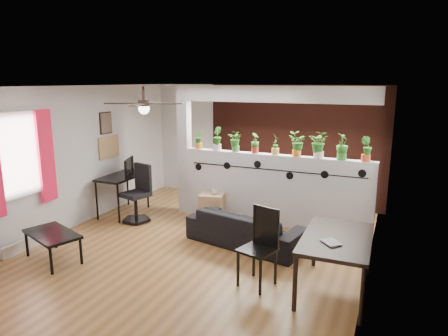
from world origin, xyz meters
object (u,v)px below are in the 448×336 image
(computer_desk, at_px, (122,179))
(potted_plant_5, at_px, (297,144))
(potted_plant_1, at_px, (217,138))
(potted_plant_6, at_px, (319,144))
(potted_plant_0, at_px, (199,139))
(office_chair, at_px, (138,197))
(potted_plant_4, at_px, (276,143))
(cube_shelf, at_px, (212,208))
(cup, at_px, (214,192))
(folding_chair, at_px, (262,239))
(sofa, at_px, (246,229))
(ceiling_fan, at_px, (144,105))
(potted_plant_8, at_px, (366,148))
(coffee_table, at_px, (52,236))
(dining_table, at_px, (337,243))
(potted_plant_3, at_px, (255,143))
(potted_plant_7, at_px, (342,146))
(potted_plant_2, at_px, (236,141))

(computer_desk, bearing_deg, potted_plant_5, 10.64)
(potted_plant_1, distance_m, potted_plant_6, 1.98)
(potted_plant_0, relative_size, office_chair, 0.35)
(potted_plant_4, relative_size, potted_plant_5, 0.90)
(cube_shelf, height_order, cup, cup)
(cube_shelf, distance_m, folding_chair, 2.55)
(sofa, bearing_deg, ceiling_fan, 35.91)
(ceiling_fan, bearing_deg, potted_plant_6, 36.98)
(computer_desk, relative_size, office_chair, 1.04)
(sofa, relative_size, cube_shelf, 3.39)
(potted_plant_8, height_order, coffee_table, potted_plant_8)
(cup, height_order, dining_table, dining_table)
(potted_plant_0, xyz_separation_m, potted_plant_8, (3.16, 0.00, 0.02))
(potted_plant_3, distance_m, sofa, 1.72)
(cube_shelf, bearing_deg, office_chair, -171.09)
(potted_plant_1, relative_size, sofa, 0.25)
(potted_plant_1, xyz_separation_m, potted_plant_4, (1.19, 0.00, -0.03))
(potted_plant_1, height_order, office_chair, potted_plant_1)
(ceiling_fan, height_order, potted_plant_0, ceiling_fan)
(potted_plant_0, xyz_separation_m, dining_table, (3.03, -2.09, -0.88))
(potted_plant_6, distance_m, sofa, 1.98)
(office_chair, bearing_deg, potted_plant_7, 13.76)
(ceiling_fan, xyz_separation_m, potted_plant_5, (2.00, 1.80, -0.73))
(potted_plant_2, height_order, potted_plant_6, potted_plant_6)
(potted_plant_7, bearing_deg, cube_shelf, -171.68)
(potted_plant_1, bearing_deg, potted_plant_7, 0.00)
(potted_plant_1, relative_size, potted_plant_2, 1.14)
(ceiling_fan, relative_size, potted_plant_8, 2.81)
(potted_plant_3, relative_size, sofa, 0.20)
(computer_desk, height_order, dining_table, computer_desk)
(cup, bearing_deg, folding_chair, -50.21)
(potted_plant_0, relative_size, potted_plant_6, 0.79)
(potted_plant_3, bearing_deg, potted_plant_0, -180.00)
(potted_plant_7, relative_size, potted_plant_8, 1.07)
(coffee_table, bearing_deg, potted_plant_6, 40.15)
(potted_plant_1, height_order, dining_table, potted_plant_1)
(ceiling_fan, bearing_deg, potted_plant_3, 56.20)
(potted_plant_8, distance_m, folding_chair, 2.68)
(ceiling_fan, height_order, office_chair, ceiling_fan)
(ceiling_fan, xyz_separation_m, potted_plant_8, (3.18, 1.80, -0.74))
(potted_plant_6, bearing_deg, potted_plant_3, -180.00)
(potted_plant_2, height_order, potted_plant_4, potted_plant_2)
(ceiling_fan, distance_m, cup, 2.31)
(potted_plant_5, bearing_deg, office_chair, -162.64)
(potted_plant_2, distance_m, dining_table, 3.19)
(potted_plant_6, distance_m, cup, 2.16)
(ceiling_fan, distance_m, potted_plant_8, 3.73)
(potted_plant_1, relative_size, potted_plant_8, 1.08)
(potted_plant_0, distance_m, potted_plant_1, 0.40)
(potted_plant_2, bearing_deg, cup, -131.49)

